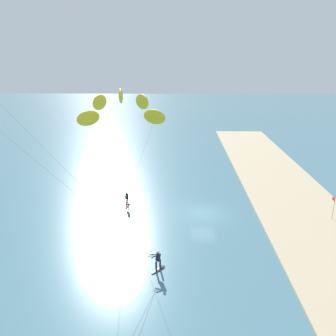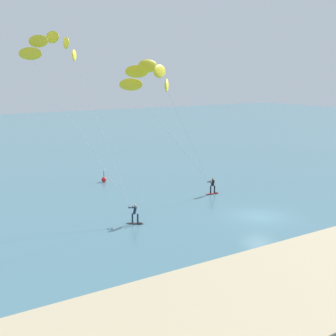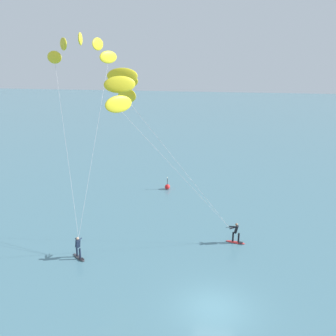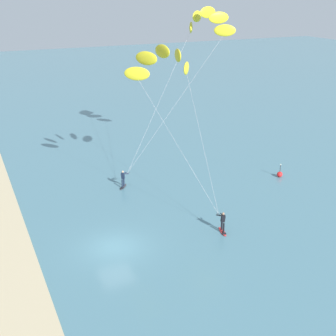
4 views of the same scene
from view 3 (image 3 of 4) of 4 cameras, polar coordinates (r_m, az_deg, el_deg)
ground_plane at (r=23.73m, az=7.00°, el=-20.37°), size 240.00×240.00×0.00m
kitesurfer_nearshore at (r=35.18m, az=-13.04°, el=16.40°), size 6.70×12.36×15.96m
kitesurfer_mid_water at (r=26.87m, az=-6.21°, el=11.10°), size 10.45×6.52×13.34m
marker_buoy at (r=41.00m, az=-0.10°, el=-2.83°), size 0.56×0.56×1.38m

